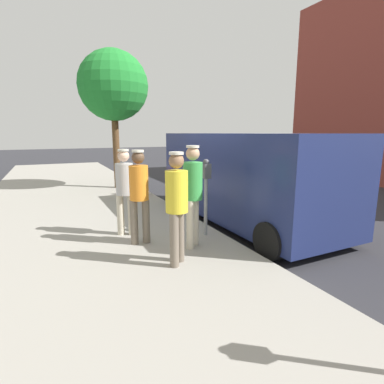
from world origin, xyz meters
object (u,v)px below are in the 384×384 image
(parked_van, at_px, (246,176))
(fire_hydrant, at_px, (140,183))
(parking_meter_near, at_px, (206,184))
(pedestrian_in_gray, at_px, (125,187))
(pedestrian_in_orange, at_px, (139,191))
(street_tree, at_px, (113,86))
(pedestrian_in_green, at_px, (193,189))
(pedestrian_in_yellow, at_px, (177,201))

(parked_van, xyz_separation_m, fire_hydrant, (1.60, -3.62, -0.59))
(parking_meter_near, xyz_separation_m, parked_van, (-1.50, -0.79, -0.03))
(pedestrian_in_gray, relative_size, parked_van, 0.33)
(parking_meter_near, relative_size, pedestrian_in_orange, 0.88)
(parked_van, bearing_deg, pedestrian_in_gray, 1.73)
(pedestrian_in_gray, height_order, street_tree, street_tree)
(pedestrian_in_green, bearing_deg, parking_meter_near, -137.92)
(pedestrian_in_orange, relative_size, fire_hydrant, 2.00)
(pedestrian_in_yellow, relative_size, fire_hydrant, 2.02)
(pedestrian_in_yellow, relative_size, pedestrian_in_gray, 1.02)
(street_tree, xyz_separation_m, fire_hydrant, (-0.36, 1.74, -3.21))
(pedestrian_in_green, relative_size, parked_van, 0.34)
(parking_meter_near, distance_m, pedestrian_in_green, 0.67)
(pedestrian_in_orange, relative_size, parked_van, 0.33)
(pedestrian_in_orange, xyz_separation_m, parked_van, (-2.81, -0.70, 0.02))
(pedestrian_in_orange, relative_size, street_tree, 0.35)
(pedestrian_in_gray, xyz_separation_m, fire_hydrant, (-1.32, -3.70, -0.56))
(parking_meter_near, bearing_deg, pedestrian_in_gray, -26.36)
(pedestrian_in_yellow, xyz_separation_m, street_tree, (-0.58, -7.17, 2.62))
(pedestrian_in_yellow, relative_size, street_tree, 0.36)
(parked_van, relative_size, fire_hydrant, 6.08)
(pedestrian_in_yellow, xyz_separation_m, parked_van, (-2.54, -1.82, 0.00))
(pedestrian_in_gray, bearing_deg, fire_hydrant, -109.68)
(pedestrian_in_orange, relative_size, pedestrian_in_gray, 1.01)
(pedestrian_in_green, xyz_separation_m, parked_van, (-2.00, -1.25, -0.04))
(pedestrian_in_yellow, distance_m, pedestrian_in_green, 0.78)
(parking_meter_near, height_order, street_tree, street_tree)
(pedestrian_in_gray, bearing_deg, pedestrian_in_yellow, 102.59)
(pedestrian_in_yellow, distance_m, pedestrian_in_orange, 1.15)
(pedestrian_in_yellow, height_order, fire_hydrant, pedestrian_in_yellow)
(parked_van, relative_size, street_tree, 1.07)
(pedestrian_in_yellow, relative_size, pedestrian_in_orange, 1.01)
(pedestrian_in_green, distance_m, pedestrian_in_gray, 1.48)
(pedestrian_in_gray, relative_size, fire_hydrant, 1.98)
(parking_meter_near, bearing_deg, pedestrian_in_green, 42.08)
(pedestrian_in_green, xyz_separation_m, street_tree, (-0.04, -6.60, 2.58))
(pedestrian_in_gray, distance_m, parked_van, 2.93)
(street_tree, bearing_deg, pedestrian_in_gray, 79.91)
(pedestrian_in_orange, distance_m, fire_hydrant, 4.51)
(parking_meter_near, xyz_separation_m, street_tree, (0.46, -6.15, 2.59))
(parking_meter_near, xyz_separation_m, pedestrian_in_green, (0.50, 0.45, 0.01))
(parked_van, distance_m, street_tree, 6.27)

